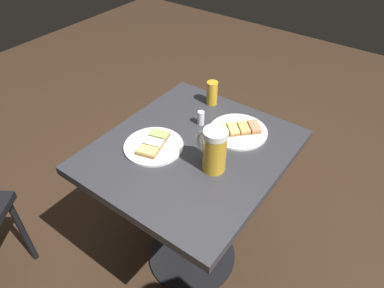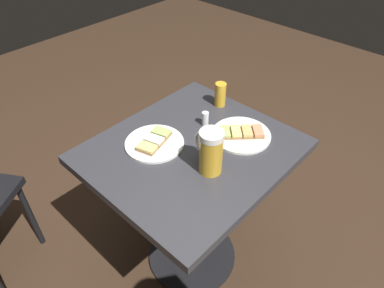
{
  "view_description": "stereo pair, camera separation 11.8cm",
  "coord_description": "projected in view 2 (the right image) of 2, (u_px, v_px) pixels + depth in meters",
  "views": [
    {
      "loc": [
        -0.82,
        -0.6,
        1.6
      ],
      "look_at": [
        0.0,
        0.0,
        0.75
      ],
      "focal_mm": 32.67,
      "sensor_mm": 36.0,
      "label": 1
    },
    {
      "loc": [
        -0.74,
        -0.69,
        1.6
      ],
      "look_at": [
        0.0,
        0.0,
        0.75
      ],
      "focal_mm": 32.67,
      "sensor_mm": 36.0,
      "label": 2
    }
  ],
  "objects": [
    {
      "name": "plate_near",
      "position": [
        241.0,
        134.0,
        1.39
      ],
      "size": [
        0.24,
        0.24,
        0.03
      ],
      "color": "white",
      "rests_on": "cafe_table"
    },
    {
      "name": "salt_shaker",
      "position": [
        205.0,
        119.0,
        1.43
      ],
      "size": [
        0.03,
        0.03,
        0.06
      ],
      "primitive_type": "cylinder",
      "color": "silver",
      "rests_on": "cafe_table"
    },
    {
      "name": "beer_glass_small",
      "position": [
        220.0,
        95.0,
        1.53
      ],
      "size": [
        0.05,
        0.05,
        0.11
      ],
      "primitive_type": "cylinder",
      "color": "gold",
      "rests_on": "cafe_table"
    },
    {
      "name": "beer_mug",
      "position": [
        210.0,
        151.0,
        1.19
      ],
      "size": [
        0.08,
        0.14,
        0.17
      ],
      "color": "gold",
      "rests_on": "cafe_table"
    },
    {
      "name": "ground_plane",
      "position": [
        192.0,
        255.0,
        1.8
      ],
      "size": [
        6.0,
        6.0,
        0.0
      ],
      "primitive_type": "plane",
      "color": "#382619"
    },
    {
      "name": "plate_far",
      "position": [
        154.0,
        142.0,
        1.35
      ],
      "size": [
        0.23,
        0.23,
        0.03
      ],
      "color": "white",
      "rests_on": "cafe_table"
    },
    {
      "name": "cafe_table",
      "position": [
        192.0,
        179.0,
        1.44
      ],
      "size": [
        0.75,
        0.67,
        0.73
      ],
      "color": "black",
      "rests_on": "ground_plane"
    }
  ]
}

